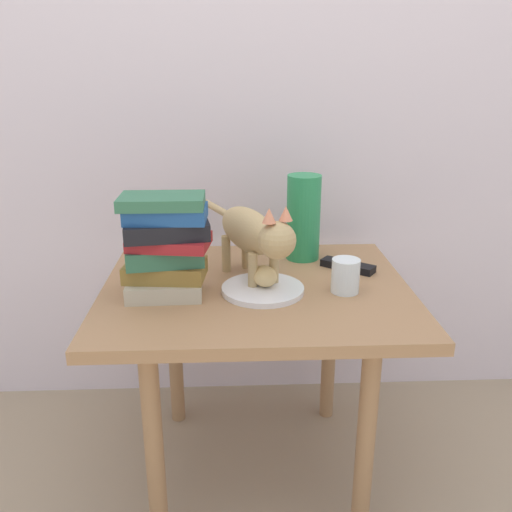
{
  "coord_description": "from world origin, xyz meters",
  "views": [
    {
      "loc": [
        -0.06,
        -1.29,
        1.1
      ],
      "look_at": [
        0.0,
        0.0,
        0.65
      ],
      "focal_mm": 38.2,
      "sensor_mm": 36.0,
      "label": 1
    }
  ],
  "objects_px": {
    "side_table": "(256,312)",
    "bread_roll": "(264,276)",
    "plate": "(263,289)",
    "green_vase": "(303,218)",
    "tv_remote": "(348,266)",
    "cat": "(253,233)",
    "book_stack": "(166,246)",
    "candle_jar": "(345,277)"
  },
  "relations": [
    {
      "from": "book_stack",
      "to": "candle_jar",
      "type": "bearing_deg",
      "value": 0.13
    },
    {
      "from": "plate",
      "to": "green_vase",
      "type": "distance_m",
      "value": 0.3
    },
    {
      "from": "plate",
      "to": "candle_jar",
      "type": "bearing_deg",
      "value": -1.8
    },
    {
      "from": "cat",
      "to": "tv_remote",
      "type": "xyz_separation_m",
      "value": [
        0.26,
        0.08,
        -0.12
      ]
    },
    {
      "from": "cat",
      "to": "green_vase",
      "type": "bearing_deg",
      "value": 50.27
    },
    {
      "from": "candle_jar",
      "to": "cat",
      "type": "bearing_deg",
      "value": 161.35
    },
    {
      "from": "green_vase",
      "to": "candle_jar",
      "type": "height_order",
      "value": "green_vase"
    },
    {
      "from": "book_stack",
      "to": "candle_jar",
      "type": "relative_size",
      "value": 2.95
    },
    {
      "from": "cat",
      "to": "tv_remote",
      "type": "distance_m",
      "value": 0.3
    },
    {
      "from": "bread_roll",
      "to": "green_vase",
      "type": "bearing_deg",
      "value": 62.49
    },
    {
      "from": "plate",
      "to": "green_vase",
      "type": "xyz_separation_m",
      "value": [
        0.13,
        0.25,
        0.12
      ]
    },
    {
      "from": "side_table",
      "to": "bread_roll",
      "type": "bearing_deg",
      "value": -60.27
    },
    {
      "from": "cat",
      "to": "green_vase",
      "type": "distance_m",
      "value": 0.24
    },
    {
      "from": "plate",
      "to": "bread_roll",
      "type": "bearing_deg",
      "value": 64.74
    },
    {
      "from": "book_stack",
      "to": "candle_jar",
      "type": "xyz_separation_m",
      "value": [
        0.44,
        0.0,
        -0.09
      ]
    },
    {
      "from": "side_table",
      "to": "tv_remote",
      "type": "bearing_deg",
      "value": 22.35
    },
    {
      "from": "side_table",
      "to": "tv_remote",
      "type": "distance_m",
      "value": 0.29
    },
    {
      "from": "side_table",
      "to": "green_vase",
      "type": "height_order",
      "value": "green_vase"
    },
    {
      "from": "side_table",
      "to": "book_stack",
      "type": "bearing_deg",
      "value": -166.87
    },
    {
      "from": "cat",
      "to": "book_stack",
      "type": "height_order",
      "value": "book_stack"
    },
    {
      "from": "bread_roll",
      "to": "book_stack",
      "type": "distance_m",
      "value": 0.25
    },
    {
      "from": "side_table",
      "to": "cat",
      "type": "relative_size",
      "value": 1.76
    },
    {
      "from": "bread_roll",
      "to": "green_vase",
      "type": "xyz_separation_m",
      "value": [
        0.13,
        0.24,
        0.08
      ]
    },
    {
      "from": "green_vase",
      "to": "tv_remote",
      "type": "bearing_deg",
      "value": -41.36
    },
    {
      "from": "bread_roll",
      "to": "cat",
      "type": "bearing_deg",
      "value": 112.52
    },
    {
      "from": "cat",
      "to": "bread_roll",
      "type": "bearing_deg",
      "value": -67.48
    },
    {
      "from": "tv_remote",
      "to": "plate",
      "type": "bearing_deg",
      "value": -111.36
    },
    {
      "from": "plate",
      "to": "cat",
      "type": "height_order",
      "value": "cat"
    },
    {
      "from": "side_table",
      "to": "cat",
      "type": "height_order",
      "value": "cat"
    },
    {
      "from": "plate",
      "to": "green_vase",
      "type": "bearing_deg",
      "value": 62.58
    },
    {
      "from": "book_stack",
      "to": "bread_roll",
      "type": "bearing_deg",
      "value": 4.03
    },
    {
      "from": "bread_roll",
      "to": "plate",
      "type": "bearing_deg",
      "value": -115.26
    },
    {
      "from": "candle_jar",
      "to": "side_table",
      "type": "bearing_deg",
      "value": 167.17
    },
    {
      "from": "book_stack",
      "to": "tv_remote",
      "type": "relative_size",
      "value": 1.67
    },
    {
      "from": "tv_remote",
      "to": "cat",
      "type": "bearing_deg",
      "value": -126.0
    },
    {
      "from": "side_table",
      "to": "tv_remote",
      "type": "height_order",
      "value": "tv_remote"
    },
    {
      "from": "book_stack",
      "to": "candle_jar",
      "type": "height_order",
      "value": "book_stack"
    },
    {
      "from": "green_vase",
      "to": "book_stack",
      "type": "bearing_deg",
      "value": -144.64
    },
    {
      "from": "plate",
      "to": "tv_remote",
      "type": "bearing_deg",
      "value": 31.6
    },
    {
      "from": "bread_roll",
      "to": "cat",
      "type": "height_order",
      "value": "cat"
    },
    {
      "from": "bread_roll",
      "to": "candle_jar",
      "type": "distance_m",
      "value": 0.2
    },
    {
      "from": "plate",
      "to": "bread_roll",
      "type": "xyz_separation_m",
      "value": [
        0.0,
        0.01,
        0.03
      ]
    }
  ]
}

